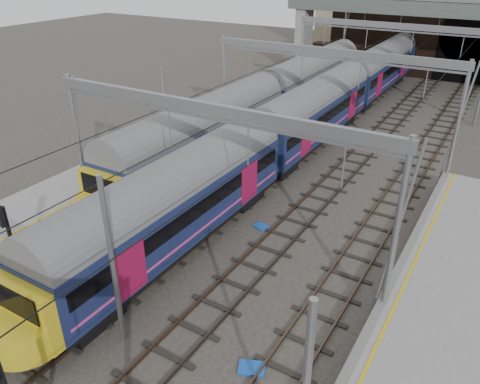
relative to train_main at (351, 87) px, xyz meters
The scene contains 11 objects.
ground 33.31m from the train_main, 86.55° to the right, with size 160.00×160.00×0.00m, color #38332D.
tracks 18.44m from the train_main, 83.71° to the right, with size 14.40×80.00×0.22m.
overhead_line 12.49m from the train_main, 80.27° to the right, with size 16.80×80.00×8.00m.
retaining_wall 19.17m from the train_main, 79.74° to the left, with size 28.00×2.75×9.00m.
overbridge 13.83m from the train_main, 81.15° to the left, with size 28.00×3.00×9.25m.
train_main is the anchor object (origin of this frame).
train_second 9.40m from the train_main, 115.19° to the right, with size 3.05×35.30×5.17m.
signal_near_left 31.99m from the train_main, 95.05° to the right, with size 0.37×0.47×4.91m.
equip_cover_a 31.84m from the train_main, 90.73° to the right, with size 0.75×0.53×0.09m, color blue.
equip_cover_b 21.50m from the train_main, 83.04° to the right, with size 0.82×0.58×0.10m, color blue.
equip_cover_c 30.78m from the train_main, 76.91° to the right, with size 0.95×0.67×0.11m, color blue.
Camera 1 is at (10.76, -7.18, 13.31)m, focal length 35.00 mm.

